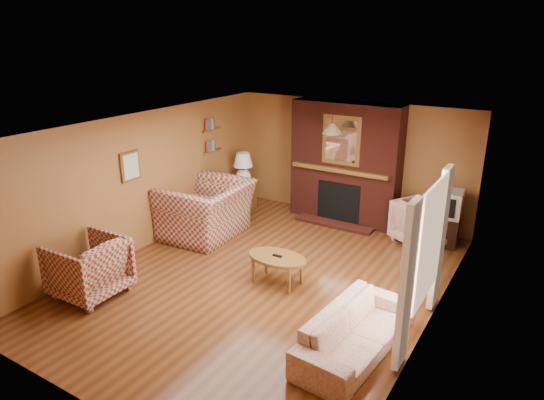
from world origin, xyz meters
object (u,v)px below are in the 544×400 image
Objects in this scene: floral_sofa at (356,331)px; tv_stand at (443,230)px; crt_tv at (447,203)px; side_table at (244,196)px; plaid_loveseat at (207,210)px; floral_armchair at (423,223)px; table_lamp at (243,167)px; coffee_table at (277,260)px; fireplace at (345,164)px; plaid_armchair at (88,267)px.

floral_sofa is 3.43× the size of tv_stand.
side_table is at bearing -175.26° from crt_tv.
floral_sofa is at bearing 59.92° from plaid_loveseat.
crt_tv reaches higher than floral_armchair.
plaid_loveseat is 4.18m from floral_sofa.
plaid_loveseat is at bearing -80.91° from table_lamp.
crt_tv is at bearing 57.09° from coffee_table.
floral_armchair is (-0.18, 3.59, 0.13)m from floral_sofa.
fireplace is 2.53× the size of coffee_table.
tv_stand is (1.82, 2.82, -0.13)m from coffee_table.
floral_armchair is 0.39m from tv_stand.
coffee_table is at bearing 127.08° from plaid_armchair.
crt_tv is (0.15, 3.75, 0.52)m from floral_sofa.
floral_sofa is (3.75, -1.84, -0.23)m from plaid_loveseat.
plaid_loveseat is 2.62m from plaid_armchair.
tv_stand is at bearing -125.64° from floral_armchair.
plaid_armchair is (-0.10, -2.61, -0.08)m from plaid_loveseat.
fireplace reaches higher than floral_sofa.
plaid_loveseat is 4.35m from crt_tv.
plaid_armchair is 4.21m from table_lamp.
coffee_table is at bearing -128.18° from tv_stand.
fireplace is 1.26× the size of floral_sofa.
plaid_armchair is 2.77m from coffee_table.
table_lamp reaches higher than floral_armchair.
crt_tv is at bearing 112.14° from plaid_loveseat.
table_lamp reaches higher than plaid_loveseat.
floral_armchair is 3.04m from coffee_table.
plaid_loveseat is 2.27m from coffee_table.
table_lamp reaches higher than coffee_table.
fireplace is at bearing 174.70° from crt_tv.
table_lamp is (-3.82, -0.19, 0.54)m from floral_armchair.
tv_stand reaches higher than coffee_table.
floral_armchair is at bearing 60.75° from coffee_table.
crt_tv is (0.33, 0.16, 0.39)m from floral_armchair.
table_lamp reaches higher than plaid_armchair.
fireplace is 2.18m from table_lamp.
fireplace is 4.32× the size of tv_stand.
plaid_loveseat is 2.80× the size of side_table.
plaid_armchair is 1.70× the size of side_table.
floral_armchair is at bearing -159.33° from tv_stand.
plaid_loveseat is at bearing 68.81° from floral_sofa.
floral_sofa is 1.92m from coffee_table.
table_lamp is 4.17m from crt_tv.
fireplace is 5.15m from plaid_armchair.
side_table is 4.16m from tv_stand.
plaid_armchair is at bearing -87.94° from side_table.
side_table is (-0.25, 1.56, -0.23)m from plaid_loveseat.
tv_stand is at bearing 4.82° from side_table.
plaid_armchair is 1.01× the size of coffee_table.
tv_stand is (2.05, -0.18, -0.90)m from fireplace.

